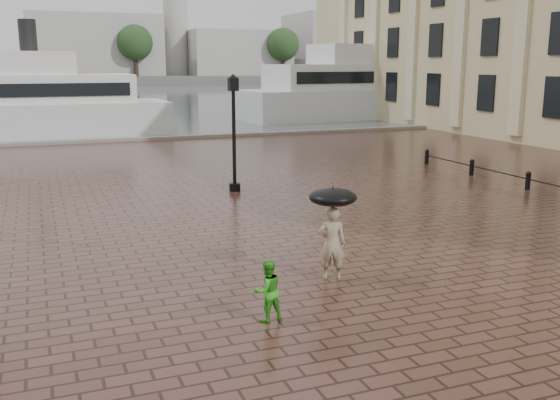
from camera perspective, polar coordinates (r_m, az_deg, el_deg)
name	(u,v)px	position (r m, az deg, el deg)	size (l,w,h in m)	color
ground	(308,352)	(11.21, 2.60, -13.75)	(300.00, 300.00, 0.00)	#3C241B
harbour_water	(64,96)	(101.39, -19.18, 8.93)	(240.00, 240.00, 0.00)	#485158
quay_edge	(107,142)	(41.68, -15.54, 5.14)	(80.00, 0.60, 0.30)	slate
far_shore	(51,79)	(169.28, -20.23, 10.32)	(300.00, 60.00, 2.00)	#4C4C47
distant_skyline	(245,46)	(167.60, -3.21, 13.92)	(102.50, 22.00, 33.00)	#9E9A96
far_trees	(50,42)	(147.31, -20.25, 13.40)	(188.00, 8.00, 13.50)	#2D2119
street_lamps	(12,137)	(24.67, -23.33, 5.31)	(15.44, 12.44, 4.40)	black
adult_pedestrian	(332,243)	(14.50, 4.77, -3.96)	(0.63, 0.41, 1.73)	gray
child_pedestrian	(267,291)	(12.23, -1.16, -8.29)	(0.60, 0.47, 1.24)	#30981C
ferry_far	(380,87)	(60.21, 9.15, 10.12)	(28.00, 9.18, 9.02)	silver
umbrella	(333,197)	(14.23, 4.85, 0.26)	(1.10, 1.10, 1.15)	black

